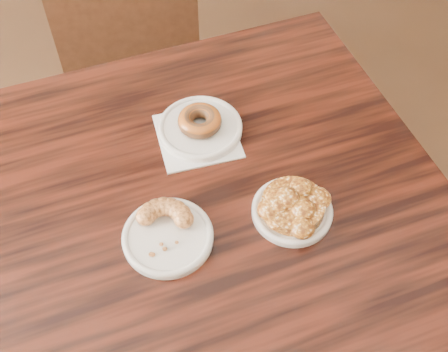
{
  "coord_description": "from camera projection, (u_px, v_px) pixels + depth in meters",
  "views": [
    {
      "loc": [
        -0.0,
        -0.35,
        1.6
      ],
      "look_at": [
        0.05,
        0.25,
        0.8
      ],
      "focal_mm": 45.0,
      "sensor_mm": 36.0,
      "label": 1
    }
  ],
  "objects": [
    {
      "name": "chair_far",
      "position": [
        128.0,
        35.0,
        1.77
      ],
      "size": [
        0.48,
        0.48,
        0.9
      ],
      "primitive_type": null,
      "rotation": [
        0.0,
        0.0,
        3.27
      ],
      "color": "black",
      "rests_on": "floor"
    },
    {
      "name": "plate_donut",
      "position": [
        200.0,
        128.0,
        1.12
      ],
      "size": [
        0.17,
        0.17,
        0.01
      ],
      "primitive_type": "cylinder",
      "color": "white",
      "rests_on": "napkin"
    },
    {
      "name": "apple_fritter",
      "position": [
        293.0,
        204.0,
        0.99
      ],
      "size": [
        0.16,
        0.16,
        0.04
      ],
      "primitive_type": null,
      "color": "#421B07",
      "rests_on": "plate_fritter"
    },
    {
      "name": "plate_fritter",
      "position": [
        292.0,
        211.0,
        1.01
      ],
      "size": [
        0.15,
        0.15,
        0.01
      ],
      "primitive_type": "cylinder",
      "color": "silver",
      "rests_on": "cafe_table"
    },
    {
      "name": "glazed_donut",
      "position": [
        200.0,
        121.0,
        1.1
      ],
      "size": [
        0.09,
        0.09,
        0.03
      ],
      "primitive_type": "torus",
      "color": "brown",
      "rests_on": "plate_donut"
    },
    {
      "name": "cafe_table",
      "position": [
        216.0,
        286.0,
        1.33
      ],
      "size": [
        1.05,
        1.05,
        0.75
      ],
      "primitive_type": "cube",
      "rotation": [
        0.0,
        0.0,
        0.27
      ],
      "color": "black",
      "rests_on": "floor"
    },
    {
      "name": "napkin",
      "position": [
        198.0,
        136.0,
        1.12
      ],
      "size": [
        0.18,
        0.18,
        0.0
      ],
      "primitive_type": "cube",
      "rotation": [
        0.0,
        0.0,
        0.18
      ],
      "color": "white",
      "rests_on": "cafe_table"
    },
    {
      "name": "plate_cruller",
      "position": [
        168.0,
        237.0,
        0.97
      ],
      "size": [
        0.16,
        0.16,
        0.01
      ],
      "primitive_type": "cylinder",
      "color": "white",
      "rests_on": "cafe_table"
    },
    {
      "name": "cruller_fragment",
      "position": [
        167.0,
        230.0,
        0.96
      ],
      "size": [
        0.12,
        0.12,
        0.03
      ],
      "primitive_type": null,
      "color": "#5D3012",
      "rests_on": "plate_cruller"
    }
  ]
}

